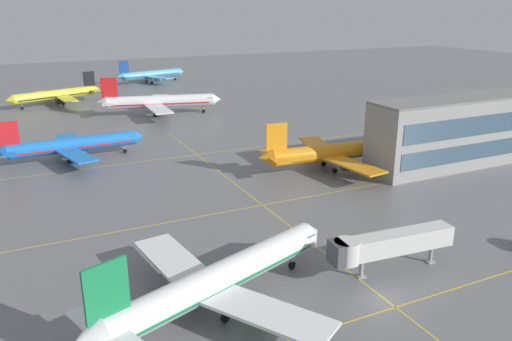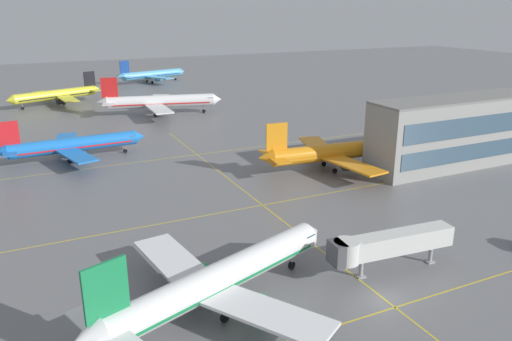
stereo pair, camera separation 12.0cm
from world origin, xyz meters
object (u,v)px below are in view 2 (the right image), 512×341
at_px(airliner_third_row, 72,145).
at_px(airliner_distant_taxiway, 152,75).
at_px(airliner_far_left_stand, 159,102).
at_px(jet_bridge, 383,245).
at_px(airliner_front_gate, 219,279).
at_px(airliner_far_right_stand, 56,95).
at_px(airliner_second_row, 336,152).

relative_size(airliner_third_row, airliner_distant_taxiway, 0.97).
bearing_deg(airliner_far_left_stand, airliner_distant_taxiway, 77.52).
xyz_separation_m(airliner_third_row, airliner_distant_taxiway, (47.09, 111.74, 0.15)).
xyz_separation_m(airliner_third_row, jet_bridge, (30.70, -71.57, 0.53)).
relative_size(airliner_far_left_stand, airliner_distant_taxiway, 1.15).
distance_m(airliner_front_gate, airliner_distant_taxiway, 185.83).
bearing_deg(airliner_distant_taxiway, airliner_far_right_stand, -138.69).
xyz_separation_m(airliner_far_left_stand, airliner_distant_taxiway, (15.74, 71.11, -0.55)).
distance_m(airliner_third_row, airliner_distant_taxiway, 121.26).
relative_size(airliner_second_row, airliner_far_right_stand, 1.09).
bearing_deg(airliner_front_gate, airliner_far_right_stand, 92.18).
relative_size(airliner_far_left_stand, jet_bridge, 2.18).
height_order(airliner_third_row, airliner_distant_taxiway, airliner_distant_taxiway).
distance_m(airliner_second_row, airliner_far_left_stand, 74.67).
relative_size(airliner_second_row, airliner_far_left_stand, 0.92).
height_order(airliner_front_gate, airliner_second_row, airliner_front_gate).
distance_m(airliner_front_gate, airliner_second_row, 57.00).
xyz_separation_m(airliner_front_gate, airliner_far_right_stand, (-5.43, 142.80, -0.23)).
distance_m(airliner_front_gate, airliner_third_row, 70.46).
bearing_deg(airliner_second_row, airliner_far_left_stand, 104.74).
distance_m(airliner_far_right_stand, airliner_distant_taxiway, 58.97).
bearing_deg(airliner_far_left_stand, airliner_third_row, -127.65).
distance_m(airliner_third_row, airliner_far_left_stand, 51.32).
relative_size(airliner_distant_taxiway, jet_bridge, 1.89).
height_order(airliner_front_gate, airliner_distant_taxiway, airliner_front_gate).
xyz_separation_m(airliner_front_gate, airliner_far_left_stand, (23.12, 110.61, 0.36)).
distance_m(airliner_far_left_stand, airliner_distant_taxiway, 72.83).
bearing_deg(airliner_front_gate, airliner_distant_taxiway, 77.93).
relative_size(airliner_second_row, airliner_distant_taxiway, 1.06).
xyz_separation_m(airliner_front_gate, airliner_third_row, (-8.23, 69.98, -0.34)).
bearing_deg(airliner_third_row, jet_bridge, -66.78).
height_order(airliner_front_gate, jet_bridge, airliner_front_gate).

